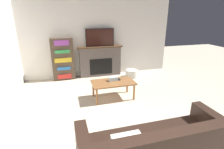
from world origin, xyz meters
TOP-DOWN VIEW (x-y plane):
  - wall_back at (0.00, 4.81)m, footprint 5.52×0.06m
  - fireplace at (0.23, 4.66)m, footprint 1.51×0.28m
  - tv at (0.23, 4.64)m, footprint 0.94×0.03m
  - coffee_table at (0.16, 2.87)m, footprint 1.07×0.60m
  - tissue_box at (0.19, 2.95)m, footprint 0.22×0.12m
  - remote_control at (0.35, 2.99)m, footprint 0.04×0.15m
  - bookshelf at (-1.00, 4.64)m, footprint 0.69×0.29m
  - storage_basket at (1.20, 4.20)m, footprint 0.41×0.41m

SIDE VIEW (x-z plane):
  - storage_basket at x=1.20m, z-range 0.00..0.25m
  - coffee_table at x=0.16m, z-range 0.17..0.62m
  - remote_control at x=0.35m, z-range 0.45..0.47m
  - tissue_box at x=0.19m, z-range 0.45..0.55m
  - fireplace at x=0.23m, z-range 0.00..1.04m
  - bookshelf at x=-1.00m, z-range 0.00..1.36m
  - tv at x=0.23m, z-range 1.03..1.61m
  - wall_back at x=0.00m, z-range 0.00..2.70m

